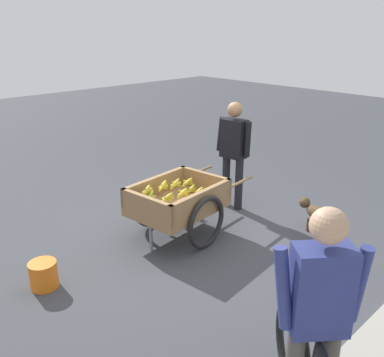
{
  "coord_description": "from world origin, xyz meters",
  "views": [
    {
      "loc": [
        3.32,
        3.31,
        2.48
      ],
      "look_at": [
        0.09,
        -0.07,
        0.75
      ],
      "focal_mm": 39.36,
      "sensor_mm": 36.0,
      "label": 1
    }
  ],
  "objects_px": {
    "plastic_bucket": "(44,275)",
    "fruit_cart": "(178,203)",
    "dog": "(318,213)",
    "vendor_person": "(234,147)",
    "cyclist_person": "(318,308)"
  },
  "relations": [
    {
      "from": "fruit_cart",
      "to": "dog",
      "type": "distance_m",
      "value": 1.74
    },
    {
      "from": "vendor_person",
      "to": "cyclist_person",
      "type": "relative_size",
      "value": 0.97
    },
    {
      "from": "plastic_bucket",
      "to": "fruit_cart",
      "type": "bearing_deg",
      "value": 176.07
    },
    {
      "from": "vendor_person",
      "to": "cyclist_person",
      "type": "distance_m",
      "value": 3.52
    },
    {
      "from": "dog",
      "to": "fruit_cart",
      "type": "bearing_deg",
      "value": -41.5
    },
    {
      "from": "cyclist_person",
      "to": "fruit_cart",
      "type": "bearing_deg",
      "value": -114.78
    },
    {
      "from": "cyclist_person",
      "to": "dog",
      "type": "height_order",
      "value": "cyclist_person"
    },
    {
      "from": "cyclist_person",
      "to": "dog",
      "type": "xyz_separation_m",
      "value": [
        -2.47,
        -1.38,
        -0.66
      ]
    },
    {
      "from": "vendor_person",
      "to": "fruit_cart",
      "type": "bearing_deg",
      "value": 6.03
    },
    {
      "from": "fruit_cart",
      "to": "dog",
      "type": "height_order",
      "value": "fruit_cart"
    },
    {
      "from": "fruit_cart",
      "to": "vendor_person",
      "type": "distance_m",
      "value": 1.24
    },
    {
      "from": "cyclist_person",
      "to": "plastic_bucket",
      "type": "bearing_deg",
      "value": -78.87
    },
    {
      "from": "vendor_person",
      "to": "dog",
      "type": "height_order",
      "value": "vendor_person"
    },
    {
      "from": "vendor_person",
      "to": "plastic_bucket",
      "type": "distance_m",
      "value": 2.93
    },
    {
      "from": "dog",
      "to": "vendor_person",
      "type": "bearing_deg",
      "value": -82.89
    }
  ]
}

